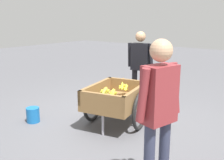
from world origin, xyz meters
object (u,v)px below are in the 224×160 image
Objects in this scene: bystander_person at (159,106)px; fruit_cart at (116,100)px; plastic_bucket at (33,115)px; vendor_person at (140,62)px.

fruit_cart is at bearing -130.26° from bystander_person.
bystander_person reaches higher than plastic_bucket.
plastic_bucket is 0.16× the size of bystander_person.
vendor_person is 5.84× the size of plastic_bucket.
vendor_person is 0.95× the size of bystander_person.
vendor_person is at bearing 152.95° from plastic_bucket.
vendor_person is at bearing -168.31° from fruit_cart.
plastic_bucket is at bearing -99.01° from bystander_person.
fruit_cart is 1.16× the size of vendor_person.
vendor_person reaches higher than fruit_cart.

